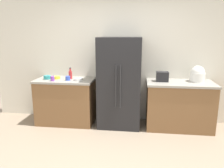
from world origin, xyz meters
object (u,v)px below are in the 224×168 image
at_px(cup_b, 68,78).
at_px(bottle_a, 70,74).
at_px(bowl_c, 47,77).
at_px(rice_cooker, 197,75).
at_px(bowl_a, 78,79).
at_px(toaster, 162,77).
at_px(cup_a, 52,79).
at_px(refrigerator, 120,83).
at_px(bowl_b, 56,78).

bearing_deg(cup_b, bottle_a, 87.68).
bearing_deg(bowl_c, rice_cooker, 2.35).
bearing_deg(bowl_a, rice_cooker, 4.73).
bearing_deg(toaster, bowl_a, -175.50).
relative_size(rice_cooker, cup_b, 3.30).
bearing_deg(bowl_c, bowl_a, -5.85).
distance_m(cup_a, bowl_c, 0.24).
bearing_deg(refrigerator, cup_b, -174.82).
relative_size(bowl_a, bowl_c, 1.13).
bearing_deg(bowl_b, refrigerator, -1.42).
bearing_deg(rice_cooker, refrigerator, -176.23).
bearing_deg(bowl_c, refrigerator, 0.91).
xyz_separation_m(toaster, cup_a, (-2.10, -0.22, -0.05)).
bearing_deg(bowl_b, cup_b, -23.61).
bearing_deg(toaster, cup_b, -176.00).
bearing_deg(bowl_a, bottle_a, 144.01).
distance_m(rice_cooker, bowl_b, 2.78).
bearing_deg(bowl_a, refrigerator, 6.50).
xyz_separation_m(cup_b, bowl_c, (-0.45, 0.07, -0.01)).
relative_size(refrigerator, cup_b, 18.89).
relative_size(refrigerator, bowl_c, 12.05).
relative_size(bottle_a, bowl_b, 1.51).
xyz_separation_m(bottle_a, bowl_c, (-0.46, -0.08, -0.06)).
bearing_deg(cup_a, bowl_c, 137.13).
bearing_deg(cup_a, bowl_b, 91.51).
height_order(toaster, bowl_a, toaster).
bearing_deg(rice_cooker, bowl_b, -178.66).
distance_m(bottle_a, bowl_c, 0.47).
bearing_deg(refrigerator, rice_cooker, 3.77).
height_order(toaster, cup_a, toaster).
distance_m(bottle_a, cup_a, 0.38).
bearing_deg(bottle_a, toaster, -0.69).
relative_size(toaster, cup_b, 2.46).
xyz_separation_m(refrigerator, toaster, (0.81, 0.04, 0.14)).
distance_m(cup_b, bowl_b, 0.31).
bearing_deg(refrigerator, bowl_b, 178.58).
height_order(cup_a, bowl_c, cup_a).
height_order(rice_cooker, bowl_b, rice_cooker).
distance_m(toaster, bowl_a, 1.62).
distance_m(refrigerator, rice_cooker, 1.49).
bearing_deg(cup_a, refrigerator, 8.16).
distance_m(refrigerator, bottle_a, 1.02).
height_order(bowl_b, bowl_c, bowl_c).
bearing_deg(bowl_b, bowl_c, -161.80).
bearing_deg(toaster, bowl_b, -179.90).
xyz_separation_m(toaster, rice_cooker, (0.66, 0.06, 0.04)).
bearing_deg(cup_a, bottle_a, 40.54).
bearing_deg(rice_cooker, bowl_a, -175.27).
relative_size(rice_cooker, cup_a, 3.32).
distance_m(cup_b, bowl_c, 0.46).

